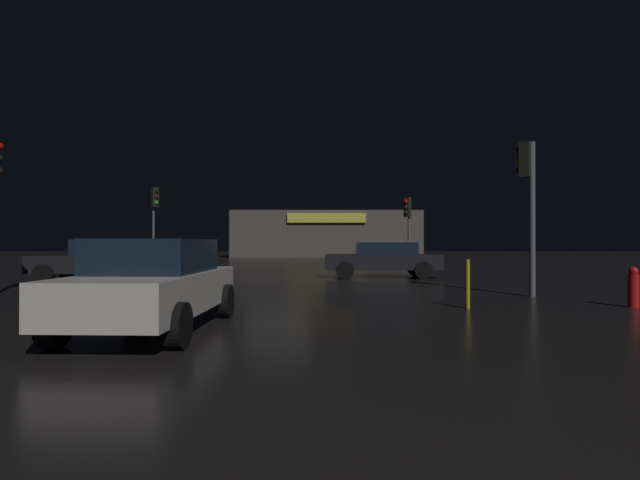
# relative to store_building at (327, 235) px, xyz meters

# --- Properties ---
(ground_plane) EXTENTS (120.00, 120.00, 0.00)m
(ground_plane) POSITION_rel_store_building_xyz_m (-2.27, -28.89, -2.21)
(ground_plane) COLOR black
(store_building) EXTENTS (17.84, 7.57, 4.41)m
(store_building) POSITION_rel_store_building_xyz_m (0.00, 0.00, 0.00)
(store_building) COLOR #4C4742
(store_building) RESTS_ON ground
(traffic_signal_opposite) EXTENTS (0.42, 0.42, 3.82)m
(traffic_signal_opposite) POSITION_rel_store_building_xyz_m (4.12, -22.02, 0.55)
(traffic_signal_opposite) COLOR #595B60
(traffic_signal_opposite) RESTS_ON ground
(traffic_signal_cross_left) EXTENTS (0.42, 0.42, 4.38)m
(traffic_signal_cross_left) POSITION_rel_store_building_xyz_m (-9.51, -21.85, 1.09)
(traffic_signal_cross_left) COLOR #595B60
(traffic_signal_cross_left) RESTS_ON ground
(traffic_signal_cross_right) EXTENTS (0.43, 0.42, 4.03)m
(traffic_signal_cross_right) POSITION_rel_store_building_xyz_m (4.85, -35.26, 0.61)
(traffic_signal_cross_right) COLOR #595B60
(traffic_signal_cross_right) RESTS_ON ground
(car_near) EXTENTS (4.59, 2.05, 1.41)m
(car_near) POSITION_rel_store_building_xyz_m (1.93, -28.50, -1.45)
(car_near) COLOR black
(car_near) RESTS_ON ground
(car_far) EXTENTS (2.01, 4.14, 1.46)m
(car_far) POSITION_rel_store_building_xyz_m (-3.26, -40.11, -1.45)
(car_far) COLOR silver
(car_far) RESTS_ON ground
(car_crossing) EXTENTS (4.30, 2.03, 1.51)m
(car_crossing) POSITION_rel_store_building_xyz_m (-8.40, -30.78, -1.43)
(car_crossing) COLOR black
(car_crossing) RESTS_ON ground
(fire_hydrant) EXTENTS (0.22, 0.22, 0.88)m
(fire_hydrant) POSITION_rel_store_building_xyz_m (6.20, -37.42, -1.77)
(fire_hydrant) COLOR red
(fire_hydrant) RESTS_ON ground
(bollard_kerb_a) EXTENTS (0.08, 0.08, 1.05)m
(bollard_kerb_a) POSITION_rel_store_building_xyz_m (2.55, -37.60, -1.69)
(bollard_kerb_a) COLOR gold
(bollard_kerb_a) RESTS_ON ground
(bollard_kerb_b) EXTENTS (0.11, 0.11, 1.18)m
(bollard_kerb_b) POSITION_rel_store_building_xyz_m (-11.02, -19.77, -1.62)
(bollard_kerb_b) COLOR gold
(bollard_kerb_b) RESTS_ON ground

